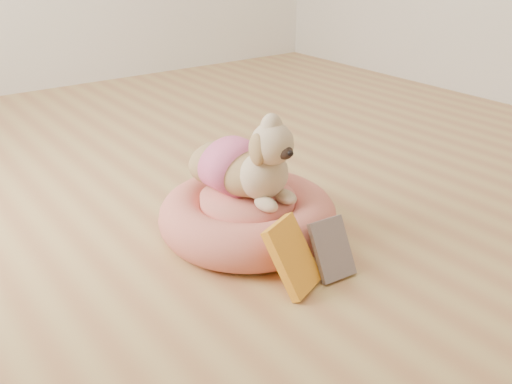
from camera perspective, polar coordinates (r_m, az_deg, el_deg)
floor at (r=2.45m, az=1.62°, el=0.49°), size 4.50×4.50×0.00m
pet_bed at (r=2.03m, az=-0.83°, el=-2.43°), size 0.63×0.63×0.16m
dog at (r=1.94m, az=-1.00°, el=4.19°), size 0.35×0.47×0.32m
book_yellow at (r=1.74m, az=3.67°, el=-6.46°), size 0.19×0.19×0.22m
book_white at (r=1.82m, az=7.62°, el=-5.68°), size 0.13×0.12×0.18m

